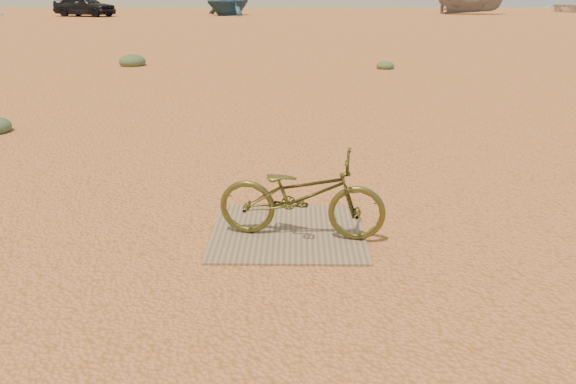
{
  "coord_description": "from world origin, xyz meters",
  "views": [
    {
      "loc": [
        0.51,
        -4.95,
        2.14
      ],
      "look_at": [
        0.43,
        -0.22,
        0.4
      ],
      "focal_mm": 35.0,
      "sensor_mm": 36.0,
      "label": 1
    }
  ],
  "objects_px": {
    "plywood_board": "(288,232)",
    "boat_mid_right": "(472,0)",
    "bicycle": "(302,195)",
    "car": "(84,5)",
    "boat_far_left": "(228,0)",
    "boat_far_right": "(567,6)"
  },
  "relations": [
    {
      "from": "bicycle",
      "to": "boat_far_left",
      "type": "xyz_separation_m",
      "value": [
        -5.55,
        41.94,
        0.72
      ]
    },
    {
      "from": "bicycle",
      "to": "boat_mid_right",
      "type": "distance_m",
      "value": 46.45
    },
    {
      "from": "bicycle",
      "to": "boat_far_left",
      "type": "distance_m",
      "value": 42.32
    },
    {
      "from": "plywood_board",
      "to": "boat_far_right",
      "type": "xyz_separation_m",
      "value": [
        24.58,
        49.41,
        0.47
      ]
    },
    {
      "from": "boat_far_right",
      "to": "bicycle",
      "type": "bearing_deg",
      "value": -108.67
    },
    {
      "from": "bicycle",
      "to": "boat_far_right",
      "type": "relative_size",
      "value": 0.32
    },
    {
      "from": "car",
      "to": "boat_mid_right",
      "type": "distance_m",
      "value": 30.82
    },
    {
      "from": "bicycle",
      "to": "car",
      "type": "xyz_separation_m",
      "value": [
        -16.33,
        40.07,
        0.4
      ]
    },
    {
      "from": "boat_mid_right",
      "to": "bicycle",
      "type": "bearing_deg",
      "value": 168.83
    },
    {
      "from": "car",
      "to": "boat_far_left",
      "type": "xyz_separation_m",
      "value": [
        10.78,
        1.88,
        0.32
      ]
    },
    {
      "from": "plywood_board",
      "to": "boat_mid_right",
      "type": "xyz_separation_m",
      "value": [
        14.33,
        44.12,
        1.08
      ]
    },
    {
      "from": "car",
      "to": "boat_far_left",
      "type": "height_order",
      "value": "boat_far_left"
    },
    {
      "from": "plywood_board",
      "to": "boat_mid_right",
      "type": "distance_m",
      "value": 46.4
    },
    {
      "from": "plywood_board",
      "to": "boat_far_left",
      "type": "distance_m",
      "value": 42.21
    },
    {
      "from": "bicycle",
      "to": "car",
      "type": "distance_m",
      "value": 43.27
    },
    {
      "from": "boat_far_left",
      "to": "boat_far_right",
      "type": "relative_size",
      "value": 0.92
    },
    {
      "from": "bicycle",
      "to": "boat_mid_right",
      "type": "height_order",
      "value": "boat_mid_right"
    },
    {
      "from": "boat_far_left",
      "to": "boat_mid_right",
      "type": "bearing_deg",
      "value": 47.64
    },
    {
      "from": "bicycle",
      "to": "boat_far_right",
      "type": "distance_m",
      "value": 55.22
    },
    {
      "from": "boat_mid_right",
      "to": "boat_far_right",
      "type": "bearing_deg",
      "value": -56.06
    },
    {
      "from": "bicycle",
      "to": "boat_mid_right",
      "type": "xyz_separation_m",
      "value": [
        14.21,
        44.21,
        0.68
      ]
    },
    {
      "from": "car",
      "to": "boat_far_right",
      "type": "relative_size",
      "value": 1.03
    }
  ]
}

